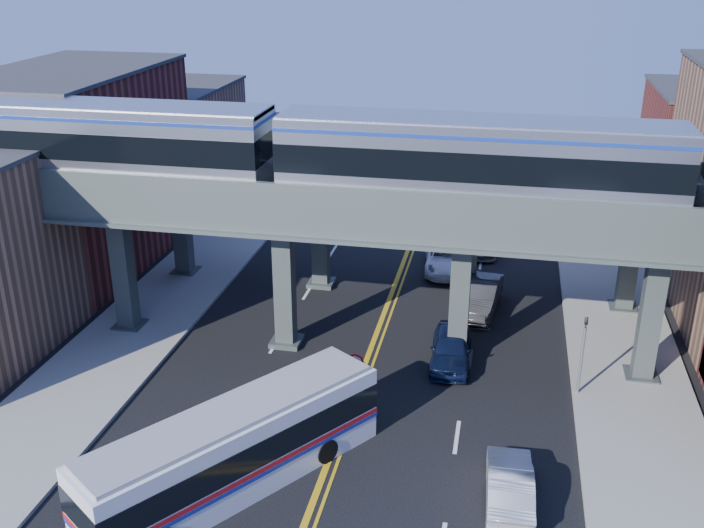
{
  "coord_description": "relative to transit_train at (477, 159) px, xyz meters",
  "views": [
    {
      "loc": [
        5.6,
        -23.56,
        17.65
      ],
      "look_at": [
        -0.65,
        7.05,
        4.73
      ],
      "focal_mm": 40.0,
      "sensor_mm": 36.0,
      "label": 1
    }
  ],
  "objects": [
    {
      "name": "building_west_c",
      "position": [
        -22.88,
        21.0,
        -5.41
      ],
      "size": [
        8.0,
        10.0,
        8.0
      ],
      "primitive_type": "cube",
      "color": "#9B6C50",
      "rests_on": "ground"
    },
    {
      "name": "ground",
      "position": [
        -4.38,
        -8.0,
        -9.41
      ],
      "size": [
        120.0,
        120.0,
        0.0
      ],
      "primitive_type": "plane",
      "color": "black",
      "rests_on": "ground"
    },
    {
      "name": "car_parked_curb",
      "position": [
        2.12,
        -9.46,
        -8.69
      ],
      "size": [
        1.7,
        4.41,
        1.43
      ],
      "primitive_type": "imported",
      "rotation": [
        0.0,
        0.0,
        3.18
      ],
      "color": "#AAAAAE",
      "rests_on": "ground"
    },
    {
      "name": "transit_train",
      "position": [
        0.0,
        0.0,
        0.0
      ],
      "size": [
        50.73,
        3.18,
        3.72
      ],
      "color": "black",
      "rests_on": "elevated_viaduct_near"
    },
    {
      "name": "elevated_viaduct_near",
      "position": [
        -4.38,
        0.0,
        -2.94
      ],
      "size": [
        52.0,
        3.6,
        7.4
      ],
      "color": "#3B4542",
      "rests_on": "ground"
    },
    {
      "name": "car_lane_d",
      "position": [
        -0.08,
        14.46,
        -8.6
      ],
      "size": [
        2.26,
        5.55,
        1.61
      ],
      "primitive_type": "imported",
      "rotation": [
        0.0,
        0.0,
        0.0
      ],
      "color": "#AAABAF",
      "rests_on": "ground"
    },
    {
      "name": "sidewalk_east",
      "position": [
        7.12,
        2.0,
        -9.33
      ],
      "size": [
        5.0,
        70.0,
        0.16
      ],
      "primitive_type": "cube",
      "color": "gray",
      "rests_on": "ground"
    },
    {
      "name": "building_west_b",
      "position": [
        -22.88,
        8.0,
        -3.91
      ],
      "size": [
        8.0,
        14.0,
        11.0
      ],
      "primitive_type": "cube",
      "color": "maroon",
      "rests_on": "ground"
    },
    {
      "name": "car_lane_a",
      "position": [
        -0.62,
        -0.31,
        -8.65
      ],
      "size": [
        1.95,
        4.5,
        1.51
      ],
      "primitive_type": "imported",
      "rotation": [
        0.0,
        0.0,
        0.04
      ],
      "color": "#0D1633",
      "rests_on": "ground"
    },
    {
      "name": "stop_sign",
      "position": [
        -4.08,
        -5.0,
        -7.65
      ],
      "size": [
        0.76,
        0.09,
        2.63
      ],
      "color": "slate",
      "rests_on": "ground"
    },
    {
      "name": "car_lane_b",
      "position": [
        0.38,
        5.5,
        -8.61
      ],
      "size": [
        2.27,
        5.04,
        1.61
      ],
      "primitive_type": "imported",
      "rotation": [
        0.0,
        0.0,
        -0.12
      ],
      "color": "#303033",
      "rests_on": "ground"
    },
    {
      "name": "elevated_viaduct_far",
      "position": [
        -4.38,
        7.0,
        -2.94
      ],
      "size": [
        52.0,
        3.6,
        7.4
      ],
      "color": "#3B4542",
      "rests_on": "ground"
    },
    {
      "name": "traffic_signal",
      "position": [
        4.82,
        -2.0,
        -7.11
      ],
      "size": [
        0.15,
        0.18,
        4.1
      ],
      "color": "slate",
      "rests_on": "ground"
    },
    {
      "name": "sidewalk_west",
      "position": [
        -15.88,
        2.0,
        -9.33
      ],
      "size": [
        5.0,
        70.0,
        0.16
      ],
      "primitive_type": "cube",
      "color": "gray",
      "rests_on": "ground"
    },
    {
      "name": "car_lane_c",
      "position": [
        -1.86,
        10.53,
        -8.72
      ],
      "size": [
        2.73,
        5.16,
        1.38
      ],
      "primitive_type": "imported",
      "rotation": [
        0.0,
        0.0,
        0.09
      ],
      "color": "white",
      "rests_on": "ground"
    },
    {
      "name": "transit_bus",
      "position": [
        -7.2,
        -10.4,
        -7.92
      ],
      "size": [
        8.58,
        10.64,
        2.9
      ],
      "rotation": [
        0.0,
        0.0,
        0.95
      ],
      "color": "white",
      "rests_on": "ground"
    }
  ]
}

